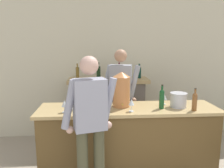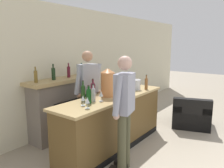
% 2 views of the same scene
% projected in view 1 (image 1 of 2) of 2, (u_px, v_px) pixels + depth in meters
% --- Properties ---
extents(wall_back_panel, '(12.00, 0.07, 2.75)m').
position_uv_depth(wall_back_panel, '(126.00, 69.00, 4.47)').
color(wall_back_panel, beige).
rests_on(wall_back_panel, ground_plane).
extents(bar_counter, '(2.56, 0.68, 1.00)m').
position_uv_depth(bar_counter, '(128.00, 140.00, 3.21)').
color(bar_counter, brown).
rests_on(bar_counter, ground_plane).
extents(fireplace_stone, '(1.53, 0.52, 1.55)m').
position_uv_depth(fireplace_stone, '(108.00, 108.00, 4.33)').
color(fireplace_stone, slate).
rests_on(fireplace_stone, ground_plane).
extents(person_customer, '(0.64, 0.37, 1.77)m').
position_uv_depth(person_customer, '(90.00, 125.00, 2.51)').
color(person_customer, '#4B4A32').
rests_on(person_customer, ground_plane).
extents(person_bartender, '(0.65, 0.36, 1.81)m').
position_uv_depth(person_bartender, '(120.00, 97.00, 3.68)').
color(person_bartender, '#353549').
rests_on(person_bartender, ground_plane).
extents(copper_dispenser, '(0.25, 0.29, 0.51)m').
position_uv_depth(copper_dispenser, '(121.00, 89.00, 3.12)').
color(copper_dispenser, '#C17742').
rests_on(copper_dispenser, bar_counter).
extents(ice_bucket_steel, '(0.24, 0.24, 0.21)m').
position_uv_depth(ice_bucket_steel, '(178.00, 100.00, 3.12)').
color(ice_bucket_steel, silver).
rests_on(ice_bucket_steel, bar_counter).
extents(wine_bottle_rose_blush, '(0.07, 0.07, 0.34)m').
position_uv_depth(wine_bottle_rose_blush, '(162.00, 98.00, 3.04)').
color(wine_bottle_rose_blush, '#174A22').
rests_on(wine_bottle_rose_blush, bar_counter).
extents(wine_bottle_chardonnay_pale, '(0.08, 0.08, 0.34)m').
position_uv_depth(wine_bottle_chardonnay_pale, '(103.00, 94.00, 3.24)').
color(wine_bottle_chardonnay_pale, '#521B29').
rests_on(wine_bottle_chardonnay_pale, bar_counter).
extents(wine_bottle_port_short, '(0.07, 0.07, 0.31)m').
position_uv_depth(wine_bottle_port_short, '(195.00, 101.00, 2.95)').
color(wine_bottle_port_short, brown).
rests_on(wine_bottle_port_short, bar_counter).
extents(wine_bottle_merlot_tall, '(0.08, 0.08, 0.30)m').
position_uv_depth(wine_bottle_merlot_tall, '(81.00, 99.00, 3.04)').
color(wine_bottle_merlot_tall, '#0F4014').
rests_on(wine_bottle_merlot_tall, bar_counter).
extents(wine_bottle_riesling_slim, '(0.07, 0.07, 0.35)m').
position_uv_depth(wine_bottle_riesling_slim, '(86.00, 95.00, 3.22)').
color(wine_bottle_riesling_slim, '#193915').
rests_on(wine_bottle_riesling_slim, bar_counter).
extents(wine_bottle_cabernet_heavy, '(0.07, 0.07, 0.29)m').
position_uv_depth(wine_bottle_cabernet_heavy, '(93.00, 99.00, 3.09)').
color(wine_bottle_cabernet_heavy, '#B3B5C0').
rests_on(wine_bottle_cabernet_heavy, bar_counter).
extents(wine_glass_by_dispenser, '(0.08, 0.08, 0.17)m').
position_uv_depth(wine_glass_by_dispenser, '(164.00, 97.00, 3.26)').
color(wine_glass_by_dispenser, silver).
rests_on(wine_glass_by_dispenser, bar_counter).
extents(wine_glass_near_bucket, '(0.07, 0.07, 0.16)m').
position_uv_depth(wine_glass_near_bucket, '(71.00, 101.00, 3.03)').
color(wine_glass_near_bucket, silver).
rests_on(wine_glass_near_bucket, bar_counter).
extents(wine_glass_front_right, '(0.08, 0.08, 0.17)m').
position_uv_depth(wine_glass_front_right, '(131.00, 103.00, 2.91)').
color(wine_glass_front_right, silver).
rests_on(wine_glass_front_right, bar_counter).
extents(wine_glass_front_left, '(0.08, 0.08, 0.17)m').
position_uv_depth(wine_glass_front_left, '(64.00, 104.00, 2.87)').
color(wine_glass_front_left, silver).
rests_on(wine_glass_front_left, bar_counter).
extents(wine_glass_mid_counter, '(0.07, 0.07, 0.17)m').
position_uv_depth(wine_glass_mid_counter, '(98.00, 101.00, 3.00)').
color(wine_glass_mid_counter, silver).
rests_on(wine_glass_mid_counter, bar_counter).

